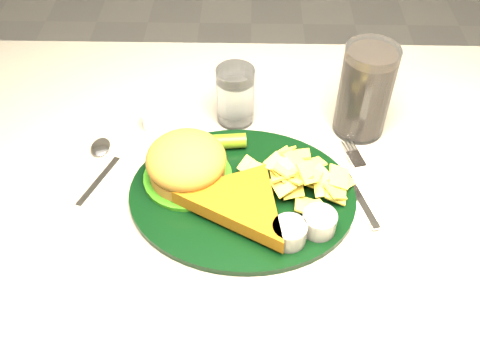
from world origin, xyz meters
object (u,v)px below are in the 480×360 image
object	(u,v)px
table	(249,307)
cola_glass	(365,91)
fork_napkin	(358,193)
water_glass	(235,96)
dinner_plate	(242,180)

from	to	relation	value
table	cola_glass	size ratio (longest dim) A/B	7.51
cola_glass	fork_napkin	size ratio (longest dim) A/B	0.97
table	water_glass	world-z (taller)	water_glass
dinner_plate	cola_glass	bearing A→B (deg)	43.73
table	fork_napkin	world-z (taller)	fork_napkin
fork_napkin	table	bearing A→B (deg)	157.36
dinner_plate	water_glass	bearing A→B (deg)	98.63
cola_glass	table	bearing A→B (deg)	-142.94
fork_napkin	dinner_plate	bearing A→B (deg)	166.06
cola_glass	fork_napkin	bearing A→B (deg)	-97.04
water_glass	fork_napkin	world-z (taller)	water_glass
water_glass	dinner_plate	bearing A→B (deg)	-85.42
dinner_plate	cola_glass	world-z (taller)	cola_glass
table	dinner_plate	bearing A→B (deg)	-119.28
fork_napkin	water_glass	bearing A→B (deg)	121.02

